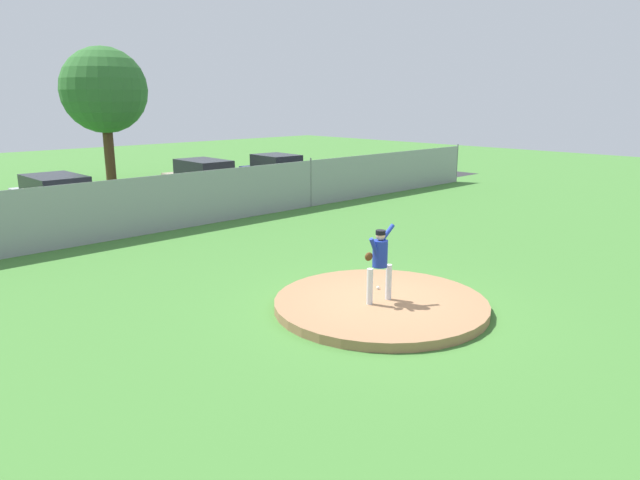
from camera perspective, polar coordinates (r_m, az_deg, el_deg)
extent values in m
plane|color=#427A33|center=(17.03, -9.58, -1.52)|extent=(80.00, 80.00, 0.00)
cube|color=#2B2B2D|center=(24.38, -20.94, 2.38)|extent=(44.00, 7.00, 0.01)
cylinder|color=#99704C|center=(12.69, 5.96, -6.28)|extent=(4.61, 4.61, 0.20)
cylinder|color=silver|center=(12.26, 4.91, -4.57)|extent=(0.13, 0.13, 0.78)
cylinder|color=silver|center=(12.59, 6.76, -4.12)|extent=(0.13, 0.13, 0.78)
cylinder|color=navy|center=(12.23, 5.92, -1.33)|extent=(0.32, 0.32, 0.57)
cylinder|color=navy|center=(12.27, 6.51, 0.54)|extent=(0.44, 0.15, 0.43)
cylinder|color=navy|center=(12.06, 5.38, -0.80)|extent=(0.29, 0.13, 0.46)
ellipsoid|color=#4C2D14|center=(12.04, 4.81, -1.64)|extent=(0.20, 0.12, 0.18)
sphere|color=tan|center=(12.13, 5.97, 0.43)|extent=(0.20, 0.20, 0.20)
cylinder|color=black|center=(12.12, 5.98, 0.75)|extent=(0.21, 0.21, 0.09)
sphere|color=white|center=(13.32, 5.72, -4.67)|extent=(0.07, 0.07, 0.07)
cube|color=gray|center=(20.19, -16.12, 3.33)|extent=(36.04, 0.03, 1.94)
cylinder|color=slate|center=(24.31, -0.91, 5.68)|extent=(0.07, 0.07, 2.04)
cylinder|color=slate|center=(32.58, 13.30, 7.37)|extent=(0.07, 0.07, 2.04)
cube|color=tan|center=(26.12, -11.29, 5.31)|extent=(1.82, 4.61, 0.79)
cube|color=black|center=(26.02, -11.37, 6.95)|extent=(1.64, 2.55, 0.71)
cylinder|color=black|center=(27.39, -12.80, 4.78)|extent=(1.79, 0.68, 0.64)
cylinder|color=black|center=(24.99, -9.55, 4.09)|extent=(1.79, 0.68, 0.64)
cube|color=#B7BABF|center=(23.90, -24.46, 3.46)|extent=(1.93, 4.77, 0.70)
cube|color=black|center=(23.81, -24.62, 5.04)|extent=(1.76, 2.63, 0.64)
cylinder|color=black|center=(25.34, -25.53, 3.07)|extent=(1.96, 0.66, 0.64)
cylinder|color=black|center=(22.60, -23.08, 2.16)|extent=(1.96, 0.66, 0.64)
cube|color=#161E4C|center=(29.48, -4.30, 6.38)|extent=(2.03, 4.11, 0.69)
cube|color=black|center=(29.40, -4.32, 7.71)|extent=(1.80, 2.29, 0.68)
cylinder|color=black|center=(30.53, -5.69, 5.94)|extent=(1.93, 0.73, 0.64)
cylinder|color=black|center=(28.55, -2.78, 5.45)|extent=(1.93, 0.73, 0.64)
cylinder|color=#4C331E|center=(33.62, -20.00, 8.18)|extent=(0.53, 0.53, 3.29)
sphere|color=#2F692C|center=(33.51, -20.46, 13.64)|extent=(4.48, 4.48, 4.48)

